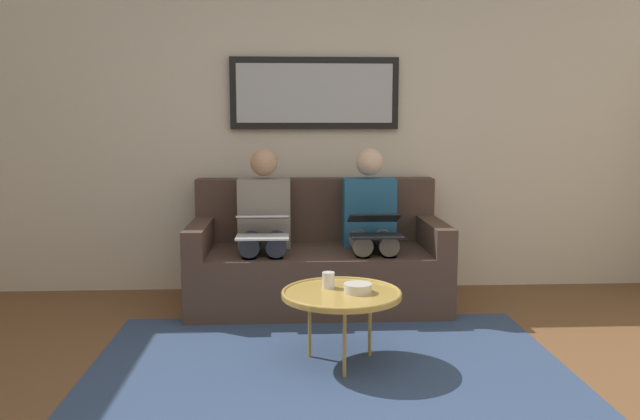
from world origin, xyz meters
name	(u,v)px	position (x,y,z in m)	size (l,w,h in m)	color
wall_rear	(314,126)	(0.00, -2.60, 1.30)	(6.00, 0.12, 2.60)	beige
area_rug	(328,366)	(0.00, -0.85, 0.00)	(2.60, 1.80, 0.01)	#33476B
couch	(317,261)	(0.00, -2.12, 0.31)	(1.82, 0.90, 0.90)	#4C382D
framed_mirror	(315,93)	(0.00, -2.51, 1.55)	(1.30, 0.05, 0.55)	black
coffee_table	(341,294)	(-0.08, -0.90, 0.39)	(0.66, 0.66, 0.42)	tan
cup	(328,280)	(-0.01, -0.99, 0.45)	(0.07, 0.07, 0.09)	silver
bowl	(358,288)	(-0.16, -0.89, 0.43)	(0.15, 0.15, 0.05)	beige
person_left	(371,222)	(-0.39, -2.05, 0.61)	(0.38, 0.58, 1.14)	#235B84
laptop_black	(375,226)	(-0.39, -1.81, 0.62)	(0.35, 0.34, 0.15)	black
person_right	(264,223)	(0.39, -2.05, 0.61)	(0.38, 0.58, 1.14)	gray
laptop_silver	(263,226)	(0.39, -1.80, 0.63)	(0.35, 0.35, 0.15)	silver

